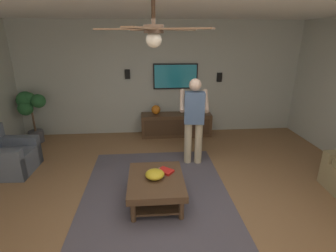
% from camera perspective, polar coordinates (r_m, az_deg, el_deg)
% --- Properties ---
extents(ground_plane, '(8.16, 8.16, 0.00)m').
position_cam_1_polar(ground_plane, '(3.79, 1.60, -18.57)').
color(ground_plane, olive).
extents(wall_back_tv, '(0.10, 7.00, 2.70)m').
position_cam_1_polar(wall_back_tv, '(6.32, -1.53, 10.48)').
color(wall_back_tv, '#B2B7AD').
rests_on(wall_back_tv, ground).
extents(area_rug, '(2.92, 2.27, 0.01)m').
position_cam_1_polar(area_rug, '(4.14, -2.72, -14.80)').
color(area_rug, '#514C56').
rests_on(area_rug, ground).
extents(armchair, '(0.83, 0.84, 0.82)m').
position_cam_1_polar(armchair, '(5.44, -32.35, -5.99)').
color(armchair, slate).
rests_on(armchair, ground).
extents(coffee_table, '(1.00, 0.80, 0.40)m').
position_cam_1_polar(coffee_table, '(3.82, -2.68, -12.89)').
color(coffee_table, '#513823').
rests_on(coffee_table, ground).
extents(media_console, '(0.45, 1.70, 0.55)m').
position_cam_1_polar(media_console, '(6.29, 1.83, 0.31)').
color(media_console, '#513823').
rests_on(media_console, ground).
extents(tv, '(0.05, 1.07, 0.60)m').
position_cam_1_polar(tv, '(6.25, 1.69, 11.06)').
color(tv, black).
extents(person_standing, '(0.58, 0.59, 1.64)m').
position_cam_1_polar(person_standing, '(4.72, 5.84, 2.06)').
color(person_standing, '#C6B793').
rests_on(person_standing, ground).
extents(potted_plant_tall, '(0.47, 0.66, 1.18)m').
position_cam_1_polar(potted_plant_tall, '(6.54, -28.50, 3.51)').
color(potted_plant_tall, '#4C4C51').
rests_on(potted_plant_tall, ground).
extents(bowl, '(0.28, 0.28, 0.12)m').
position_cam_1_polar(bowl, '(3.73, -2.96, -10.75)').
color(bowl, gold).
rests_on(bowl, coffee_table).
extents(remote_white, '(0.16, 0.07, 0.02)m').
position_cam_1_polar(remote_white, '(3.92, -1.56, -9.94)').
color(remote_white, white).
rests_on(remote_white, coffee_table).
extents(book, '(0.26, 0.27, 0.04)m').
position_cam_1_polar(book, '(3.90, -0.55, -10.04)').
color(book, red).
rests_on(book, coffee_table).
extents(vase_round, '(0.22, 0.22, 0.22)m').
position_cam_1_polar(vase_round, '(6.18, -2.74, 3.68)').
color(vase_round, orange).
rests_on(vase_round, media_console).
extents(wall_speaker_left, '(0.06, 0.12, 0.22)m').
position_cam_1_polar(wall_speaker_left, '(6.48, 11.43, 10.66)').
color(wall_speaker_left, black).
extents(wall_speaker_right, '(0.06, 0.12, 0.22)m').
position_cam_1_polar(wall_speaker_right, '(6.23, -9.08, 11.39)').
color(wall_speaker_right, black).
extents(ceiling_fan, '(1.16, 1.16, 0.46)m').
position_cam_1_polar(ceiling_fan, '(2.69, -3.27, 20.30)').
color(ceiling_fan, '#4C3828').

